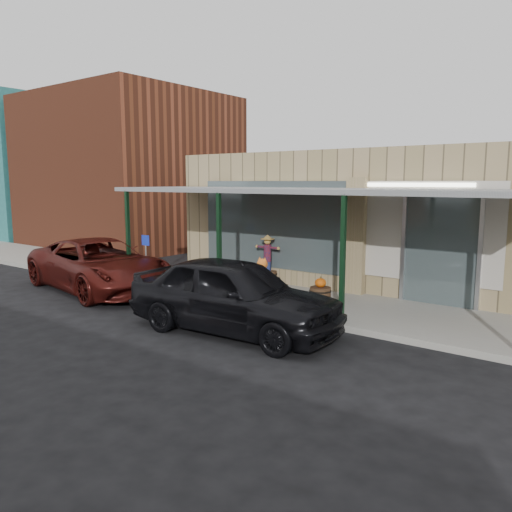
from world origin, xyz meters
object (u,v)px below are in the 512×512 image
Objects in this scene: barrel_scarecrow at (267,267)px; barrel_pumpkin at (320,292)px; car_maroon at (100,265)px; handicap_sign at (146,253)px; parked_sedan at (234,295)px.

barrel_scarecrow is 2.75m from barrel_pumpkin.
barrel_pumpkin is at bearing -30.26° from barrel_scarecrow.
barrel_pumpkin is 0.12× the size of car_maroon.
handicap_sign is 0.30× the size of parked_sedan.
car_maroon is at bearing -160.33° from barrel_pumpkin.
parked_sedan is at bearing -88.23° from car_maroon.
barrel_pumpkin is at bearing 11.47° from handicap_sign.
car_maroon is (-0.94, -1.01, -0.34)m from handicap_sign.
handicap_sign is at bearing -147.61° from barrel_scarecrow.
barrel_scarecrow is at bearing 37.40° from handicap_sign.
parked_sedan is 0.90× the size of car_maroon.
barrel_scarecrow is at bearing -39.06° from car_maroon.
barrel_scarecrow reaches higher than car_maroon.
handicap_sign is (-2.90, -2.35, 0.46)m from barrel_scarecrow.
handicap_sign is 0.27× the size of car_maroon.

